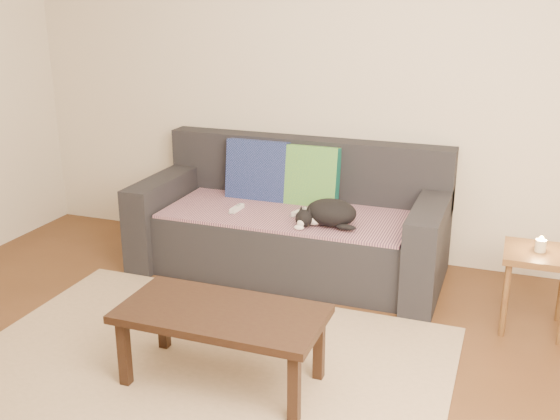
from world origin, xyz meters
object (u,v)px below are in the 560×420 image
at_px(sofa, 292,226).
at_px(wii_remote_b, 300,212).
at_px(coffee_table, 221,320).
at_px(cat, 329,213).
at_px(wii_remote_a, 237,208).
at_px(side_table, 538,265).

height_order(sofa, wii_remote_b, sofa).
bearing_deg(coffee_table, cat, 81.83).
distance_m(sofa, wii_remote_b, 0.20).
xyz_separation_m(wii_remote_b, coffee_table, (0.06, -1.39, -0.11)).
relative_size(wii_remote_a, wii_remote_b, 1.00).
bearing_deg(cat, wii_remote_b, 151.12).
bearing_deg(coffee_table, side_table, 38.14).
height_order(sofa, wii_remote_a, sofa).
height_order(sofa, coffee_table, sofa).
relative_size(cat, wii_remote_b, 2.66).
bearing_deg(coffee_table, wii_remote_b, 92.65).
distance_m(cat, coffee_table, 1.26).
xyz_separation_m(sofa, wii_remote_a, (-0.34, -0.17, 0.15)).
xyz_separation_m(wii_remote_a, coffee_table, (0.50, -1.32, -0.11)).
distance_m(sofa, wii_remote_a, 0.41).
relative_size(sofa, side_table, 4.39).
xyz_separation_m(side_table, coffee_table, (-1.44, -1.13, -0.04)).
height_order(cat, wii_remote_a, cat).
bearing_deg(coffee_table, wii_remote_a, 110.63).
bearing_deg(wii_remote_b, coffee_table, -157.22).
height_order(sofa, cat, sofa).
relative_size(cat, side_table, 0.84).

